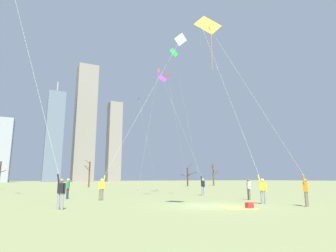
{
  "coord_description": "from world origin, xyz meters",
  "views": [
    {
      "loc": [
        -9.78,
        -14.51,
        1.62
      ],
      "look_at": [
        0.0,
        6.0,
        5.93
      ],
      "focal_mm": 29.7,
      "sensor_mm": 36.0,
      "label": 1
    }
  ],
  "objects": [
    {
      "name": "ground_plane",
      "position": [
        0.0,
        0.0,
        0.0
      ],
      "size": [
        400.0,
        400.0,
        0.0
      ],
      "primitive_type": "plane",
      "color": "#848E56"
    },
    {
      "name": "bare_tree_leftmost",
      "position": [
        -0.33,
        40.1,
        2.66
      ],
      "size": [
        1.11,
        2.71,
        5.18
      ],
      "color": "brown",
      "rests_on": "ground"
    },
    {
      "name": "skyline_short_annex",
      "position": [
        -23.06,
        130.45,
        14.3
      ],
      "size": [
        6.39,
        9.25,
        28.6
      ],
      "color": "#9EA3AD",
      "rests_on": "ground"
    },
    {
      "name": "skyline_mid_tower_left",
      "position": [
        12.95,
        138.17,
        31.58
      ],
      "size": [
        10.54,
        11.1,
        63.17
      ],
      "color": "gray",
      "rests_on": "ground"
    },
    {
      "name": "bystander_far_off_by_trees",
      "position": [
        -7.2,
        9.85,
        0.9
      ],
      "size": [
        0.31,
        0.48,
        1.62
      ],
      "color": "#33384C",
      "rests_on": "ground"
    },
    {
      "name": "kite_flyer_midfield_center_teal",
      "position": [
        3.51,
        0.31,
        3.27
      ],
      "size": [
        1.77,
        5.47,
        15.35
      ],
      "color": "gray",
      "rests_on": "ground"
    },
    {
      "name": "kite_flyer_midfield_left_purple",
      "position": [
        4.71,
        8.87,
        1.92
      ],
      "size": [
        6.06,
        2.39,
        10.84
      ],
      "color": "gray",
      "rests_on": "ground"
    },
    {
      "name": "distant_kite_high_overhead_blue",
      "position": [
        6.18,
        29.88,
        13.37
      ],
      "size": [
        1.04,
        6.71,
        16.06
      ],
      "color": "blue",
      "rests_on": "ground"
    },
    {
      "name": "picnic_spot",
      "position": [
        0.96,
        -1.93,
        0.09
      ],
      "size": [
        2.12,
        1.85,
        0.31
      ],
      "color": "#D8BF4C",
      "rests_on": "ground"
    },
    {
      "name": "skyline_slender_spire",
      "position": [
        27.8,
        132.06,
        21.32
      ],
      "size": [
        6.89,
        7.08,
        42.63
      ],
      "color": "gray",
      "rests_on": "ground"
    },
    {
      "name": "distant_kite_low_near_trees_pink",
      "position": [
        7.6,
        26.3,
        17.66
      ],
      "size": [
        5.38,
        4.52,
        20.32
      ],
      "color": "pink",
      "rests_on": "ground"
    },
    {
      "name": "skyline_squat_block",
      "position": [
        -2.35,
        132.04,
        22.02
      ],
      "size": [
        8.01,
        11.01,
        50.28
      ],
      "color": "slate",
      "rests_on": "ground"
    },
    {
      "name": "bare_tree_rightmost",
      "position": [
        28.04,
        40.1,
        2.67
      ],
      "size": [
        2.52,
        2.45,
        4.96
      ],
      "color": "brown",
      "rests_on": "ground"
    },
    {
      "name": "kite_flyer_midfield_right_yellow",
      "position": [
        -9.36,
        2.38,
        4.3
      ],
      "size": [
        6.46,
        5.86,
        22.7
      ],
      "color": "gray",
      "rests_on": "ground"
    },
    {
      "name": "kite_flyer_far_back_orange",
      "position": [
        3.22,
        -2.82,
        3.12
      ],
      "size": [
        7.72,
        0.66,
        10.55
      ],
      "color": "#726656",
      "rests_on": "ground"
    },
    {
      "name": "kite_flyer_foreground_left_white",
      "position": [
        -3.28,
        7.45,
        4.33
      ],
      "size": [
        8.9,
        2.23,
        16.51
      ],
      "color": "#726656",
      "rests_on": "ground"
    },
    {
      "name": "bystander_strolling_midfield",
      "position": [
        5.4,
        2.74,
        0.9
      ],
      "size": [
        0.29,
        0.49,
        1.62
      ],
      "color": "#726656",
      "rests_on": "ground"
    },
    {
      "name": "distant_kite_drifting_left_green",
      "position": [
        3.16,
        10.66,
        13.96
      ],
      "size": [
        5.22,
        2.39,
        15.6
      ],
      "color": "green",
      "rests_on": "ground"
    },
    {
      "name": "distant_kite_drifting_right_red",
      "position": [
        9.73,
        25.33,
        15.88
      ],
      "size": [
        2.99,
        2.0,
        19.12
      ],
      "color": "red",
      "rests_on": "ground"
    },
    {
      "name": "bare_tree_center",
      "position": [
        19.77,
        37.69,
        2.22
      ],
      "size": [
        2.71,
        2.53,
        4.9
      ],
      "color": "#423326",
      "rests_on": "ground"
    }
  ]
}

